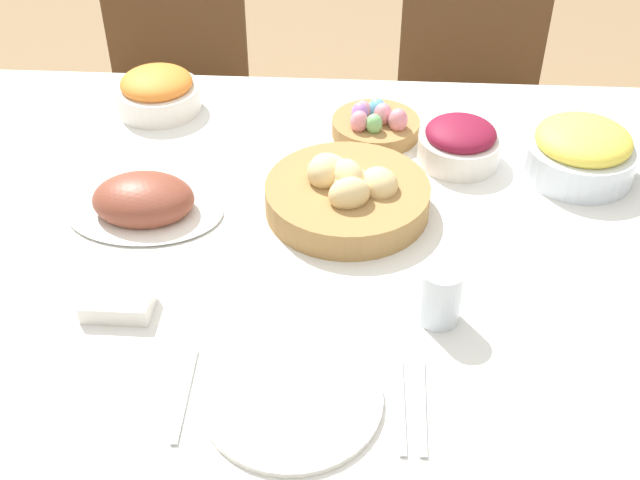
% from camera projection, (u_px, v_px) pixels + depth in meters
% --- Properties ---
extents(ground_plane, '(12.00, 12.00, 0.00)m').
position_uv_depth(ground_plane, '(311.00, 476.00, 1.94)').
color(ground_plane, '#937551').
extents(dining_table, '(1.59, 1.16, 0.76)m').
position_uv_depth(dining_table, '(309.00, 369.00, 1.70)').
color(dining_table, silver).
rests_on(dining_table, ground).
extents(chair_far_left, '(0.42, 0.42, 0.95)m').
position_uv_depth(chair_far_left, '(173.00, 95.00, 2.37)').
color(chair_far_left, brown).
rests_on(chair_far_left, ground).
extents(chair_far_right, '(0.43, 0.43, 0.95)m').
position_uv_depth(chair_far_right, '(469.00, 104.00, 2.33)').
color(chair_far_right, brown).
rests_on(chair_far_right, ground).
extents(bread_basket, '(0.31, 0.31, 0.11)m').
position_uv_depth(bread_basket, '(348.00, 194.00, 1.48)').
color(bread_basket, '#9E7542').
rests_on(bread_basket, dining_table).
extents(egg_basket, '(0.19, 0.19, 0.08)m').
position_uv_depth(egg_basket, '(375.00, 124.00, 1.69)').
color(egg_basket, '#9E7542').
rests_on(egg_basket, dining_table).
extents(ham_platter, '(0.29, 0.20, 0.09)m').
position_uv_depth(ham_platter, '(144.00, 202.00, 1.47)').
color(ham_platter, silver).
rests_on(ham_platter, dining_table).
extents(beet_salad_bowl, '(0.17, 0.17, 0.09)m').
position_uv_depth(beet_salad_bowl, '(460.00, 143.00, 1.61)').
color(beet_salad_bowl, silver).
rests_on(beet_salad_bowl, dining_table).
extents(carrot_bowl, '(0.19, 0.19, 0.09)m').
position_uv_depth(carrot_bowl, '(158.00, 92.00, 1.77)').
color(carrot_bowl, silver).
rests_on(carrot_bowl, dining_table).
extents(pineapple_bowl, '(0.22, 0.22, 0.11)m').
position_uv_depth(pineapple_bowl, '(581.00, 151.00, 1.56)').
color(pineapple_bowl, silver).
rests_on(pineapple_bowl, dining_table).
extents(dinner_plate, '(0.26, 0.26, 0.01)m').
position_uv_depth(dinner_plate, '(292.00, 399.00, 1.14)').
color(dinner_plate, silver).
rests_on(dinner_plate, dining_table).
extents(fork, '(0.01, 0.17, 0.00)m').
position_uv_depth(fork, '(185.00, 395.00, 1.15)').
color(fork, '#B7B7BC').
rests_on(fork, dining_table).
extents(knife, '(0.01, 0.17, 0.00)m').
position_uv_depth(knife, '(401.00, 405.00, 1.13)').
color(knife, '#B7B7BC').
rests_on(knife, dining_table).
extents(spoon, '(0.01, 0.17, 0.00)m').
position_uv_depth(spoon, '(422.00, 406.00, 1.13)').
color(spoon, '#B7B7BC').
rests_on(spoon, dining_table).
extents(drinking_cup, '(0.07, 0.07, 0.10)m').
position_uv_depth(drinking_cup, '(440.00, 295.00, 1.24)').
color(drinking_cup, silver).
rests_on(drinking_cup, dining_table).
extents(butter_dish, '(0.11, 0.07, 0.03)m').
position_uv_depth(butter_dish, '(118.00, 304.00, 1.28)').
color(butter_dish, silver).
rests_on(butter_dish, dining_table).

